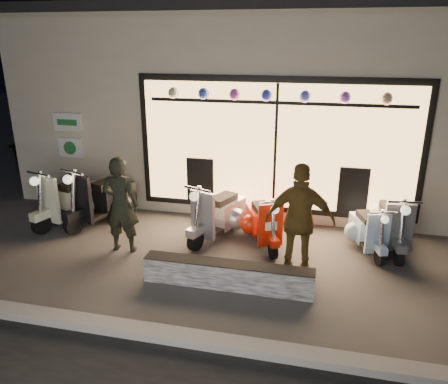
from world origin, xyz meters
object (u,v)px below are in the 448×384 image
at_px(scooter_silver, 221,213).
at_px(scooter_red, 262,221).
at_px(man, 121,205).
at_px(woman, 300,221).
at_px(graffiti_barrier, 228,275).

height_order(scooter_silver, scooter_red, scooter_silver).
xyz_separation_m(scooter_red, man, (-2.30, -0.91, 0.46)).
relative_size(scooter_red, man, 0.78).
bearing_deg(man, woman, 174.06).
distance_m(scooter_silver, woman, 1.94).
distance_m(graffiti_barrier, woman, 1.37).
relative_size(man, woman, 0.94).
bearing_deg(graffiti_barrier, scooter_silver, 106.40).
height_order(scooter_red, woman, woman).
bearing_deg(man, graffiti_barrier, 155.51).
bearing_deg(scooter_silver, woman, -15.31).
relative_size(graffiti_barrier, scooter_red, 1.93).
height_order(graffiti_barrier, scooter_red, scooter_red).
xyz_separation_m(graffiti_barrier, woman, (0.98, 0.65, 0.70)).
relative_size(scooter_red, woman, 0.73).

